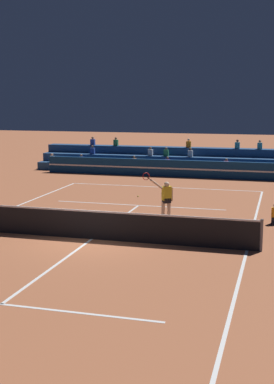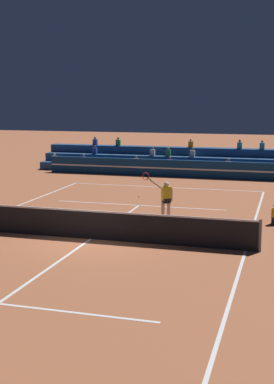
% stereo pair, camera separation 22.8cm
% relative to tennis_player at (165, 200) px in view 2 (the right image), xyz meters
% --- Properties ---
extents(ground_plane, '(120.00, 120.00, 0.00)m').
position_rel_tennis_player_xyz_m(ground_plane, '(-2.03, -3.15, -0.98)').
color(ground_plane, '#AD603D').
extents(court_lines, '(11.10, 23.90, 0.01)m').
position_rel_tennis_player_xyz_m(court_lines, '(-2.03, -3.15, -0.97)').
color(court_lines, white).
rests_on(court_lines, ground).
extents(tennis_net, '(12.00, 0.10, 1.10)m').
position_rel_tennis_player_xyz_m(tennis_net, '(-2.03, -3.15, -0.43)').
color(tennis_net, slate).
rests_on(tennis_net, ground).
extents(sponsor_banner_wall, '(18.00, 0.26, 1.10)m').
position_rel_tennis_player_xyz_m(sponsor_banner_wall, '(-2.03, 13.02, -0.43)').
color(sponsor_banner_wall, navy).
rests_on(sponsor_banner_wall, ground).
extents(bleacher_stand, '(20.69, 2.85, 2.28)m').
position_rel_tennis_player_xyz_m(bleacher_stand, '(-2.02, 15.56, -0.33)').
color(bleacher_stand, navy).
rests_on(bleacher_stand, ground).
extents(tennis_player, '(1.12, 0.95, 2.20)m').
position_rel_tennis_player_xyz_m(tennis_player, '(0.00, 0.00, 0.00)').
color(tennis_player, beige).
rests_on(tennis_player, ground).
extents(tennis_ball, '(0.07, 0.07, 0.07)m').
position_rel_tennis_player_xyz_m(tennis_ball, '(-2.65, 5.43, -0.94)').
color(tennis_ball, '#C6DB33').
rests_on(tennis_ball, ground).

